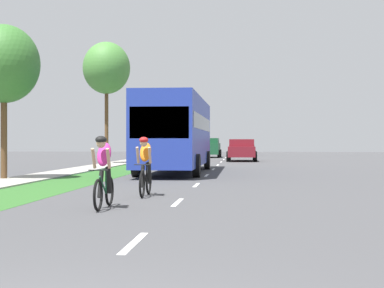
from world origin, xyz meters
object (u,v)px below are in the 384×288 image
bus_blue (177,131)px  sedan_black (243,148)px  cyclist_trailing (145,166)px  suv_dark_green (209,147)px  cyclist_lead (104,171)px  street_tree_near (4,64)px  street_tree_far (107,68)px  pickup_maroon (242,150)px

bus_blue → sedan_black: bus_blue is taller
sedan_black → cyclist_trailing: bearing=-93.0°
suv_dark_green → sedan_black: size_ratio=1.09×
cyclist_lead → sedan_black: 52.78m
street_tree_near → street_tree_far: street_tree_far is taller
cyclist_lead → street_tree_near: bearing=123.7°
cyclist_trailing → sedan_black: 49.80m
pickup_maroon → street_tree_far: bearing=-142.5°
street_tree_near → pickup_maroon: bearing=67.9°
bus_blue → street_tree_far: street_tree_far is taller
cyclist_trailing → suv_dark_green: (-0.52, 38.60, 0.14)m
bus_blue → sedan_black: 37.87m
suv_dark_green → sedan_black: (3.09, 11.13, -0.18)m
pickup_maroon → street_tree_near: 24.29m
cyclist_trailing → pickup_maroon: size_ratio=0.34×
cyclist_trailing → bus_blue: bus_blue is taller
suv_dark_green → sedan_black: suv_dark_green is taller
bus_blue → sedan_black: (3.10, 37.72, -1.21)m
suv_dark_green → street_tree_near: bearing=-100.5°
bus_blue → street_tree_far: bearing=120.3°
street_tree_far → cyclist_trailing: bearing=-74.0°
cyclist_trailing → cyclist_lead: bearing=-98.0°
cyclist_lead → street_tree_far: bearing=103.2°
suv_dark_green → street_tree_far: 18.54m
cyclist_trailing → sedan_black: size_ratio=0.40×
bus_blue → street_tree_near: bearing=-135.9°
pickup_maroon → street_tree_near: bearing=-112.1°
cyclist_lead → suv_dark_green: 41.56m
suv_dark_green → street_tree_far: street_tree_far is taller
cyclist_lead → sedan_black: (2.98, 52.69, -0.04)m
cyclist_lead → street_tree_far: size_ratio=0.22×
cyclist_trailing → street_tree_near: street_tree_near is taller
cyclist_trailing → street_tree_far: (-6.23, 21.76, 5.40)m
bus_blue → street_tree_near: street_tree_near is taller
cyclist_lead → street_tree_near: (-6.11, 9.15, 3.61)m
suv_dark_green → cyclist_trailing: bearing=-89.2°
street_tree_near → street_tree_far: 15.67m
cyclist_trailing → sedan_black: cyclist_trailing is taller
suv_dark_green → street_tree_far: size_ratio=0.59×
cyclist_lead → street_tree_near: 11.58m
pickup_maroon → suv_dark_green: suv_dark_green is taller
suv_dark_green → street_tree_far: bearing=-108.7°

